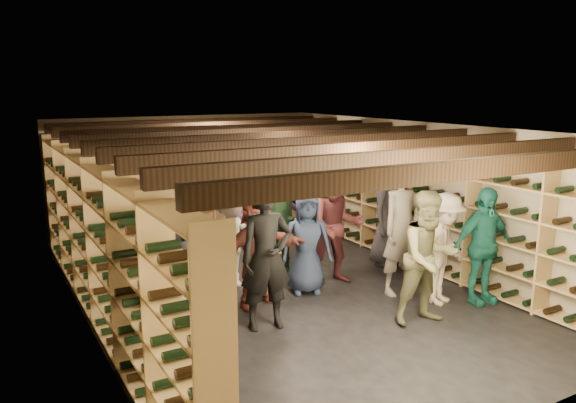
% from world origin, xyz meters
% --- Properties ---
extents(ground, '(8.00, 8.00, 0.00)m').
position_xyz_m(ground, '(0.00, 0.00, 0.00)').
color(ground, black).
rests_on(ground, ground).
extents(walls, '(5.52, 8.02, 2.40)m').
position_xyz_m(walls, '(0.00, 0.00, 1.20)').
color(walls, tan).
rests_on(walls, ground).
extents(ceiling, '(5.50, 8.00, 0.01)m').
position_xyz_m(ceiling, '(0.00, 0.00, 2.40)').
color(ceiling, beige).
rests_on(ceiling, walls).
extents(ceiling_joists, '(5.40, 7.12, 0.18)m').
position_xyz_m(ceiling_joists, '(0.00, 0.00, 2.26)').
color(ceiling_joists, black).
rests_on(ceiling_joists, ground).
extents(wine_rack_left, '(0.32, 7.50, 2.15)m').
position_xyz_m(wine_rack_left, '(-2.57, 0.00, 1.08)').
color(wine_rack_left, tan).
rests_on(wine_rack_left, ground).
extents(wine_rack_right, '(0.32, 7.50, 2.15)m').
position_xyz_m(wine_rack_right, '(2.57, 0.00, 1.08)').
color(wine_rack_right, tan).
rests_on(wine_rack_right, ground).
extents(wine_rack_back, '(4.70, 0.30, 2.15)m').
position_xyz_m(wine_rack_back, '(0.00, 3.83, 1.07)').
color(wine_rack_back, tan).
rests_on(wine_rack_back, ground).
extents(crate_stack_left, '(0.53, 0.37, 0.68)m').
position_xyz_m(crate_stack_left, '(-1.12, 1.30, 0.34)').
color(crate_stack_left, tan).
rests_on(crate_stack_left, ground).
extents(crate_stack_right, '(0.59, 0.50, 0.51)m').
position_xyz_m(crate_stack_right, '(-0.84, 1.47, 0.26)').
color(crate_stack_right, tan).
rests_on(crate_stack_right, ground).
extents(crate_loose, '(0.56, 0.44, 0.17)m').
position_xyz_m(crate_loose, '(0.48, 1.30, 0.09)').
color(crate_loose, tan).
rests_on(crate_loose, ground).
extents(person_0, '(0.99, 0.77, 1.79)m').
position_xyz_m(person_0, '(-2.18, -1.71, 0.90)').
color(person_0, black).
rests_on(person_0, ground).
extents(person_1, '(0.72, 0.53, 1.82)m').
position_xyz_m(person_1, '(-0.81, -1.09, 0.91)').
color(person_1, black).
rests_on(person_1, ground).
extents(person_2, '(0.92, 0.77, 1.72)m').
position_xyz_m(person_2, '(1.04, -1.97, 0.86)').
color(person_2, brown).
rests_on(person_2, ground).
extents(person_3, '(1.15, 0.90, 1.57)m').
position_xyz_m(person_3, '(1.69, -1.57, 0.78)').
color(person_3, beige).
rests_on(person_3, ground).
extents(person_4, '(1.00, 0.49, 1.64)m').
position_xyz_m(person_4, '(2.18, -1.82, 0.82)').
color(person_4, '#1D7464').
rests_on(person_4, ground).
extents(person_5, '(1.50, 0.70, 1.56)m').
position_xyz_m(person_5, '(-0.58, -0.39, 0.78)').
color(person_5, brown).
rests_on(person_5, ground).
extents(person_6, '(0.86, 0.72, 1.50)m').
position_xyz_m(person_6, '(0.27, -0.28, 0.75)').
color(person_6, '#222F4B').
rests_on(person_6, ground).
extents(person_7, '(0.73, 0.50, 1.91)m').
position_xyz_m(person_7, '(1.44, -0.99, 0.96)').
color(person_7, gray).
rests_on(person_7, ground).
extents(person_8, '(1.06, 0.96, 1.80)m').
position_xyz_m(person_8, '(0.87, -0.16, 0.90)').
color(person_8, '#461D1F').
rests_on(person_8, ground).
extents(person_9, '(1.02, 0.66, 1.49)m').
position_xyz_m(person_9, '(-0.58, 0.49, 0.75)').
color(person_9, beige).
rests_on(person_9, ground).
extents(person_10, '(1.12, 0.51, 1.88)m').
position_xyz_m(person_10, '(0.20, 0.41, 0.94)').
color(person_10, '#224526').
rests_on(person_10, ground).
extents(person_11, '(1.78, 1.00, 1.83)m').
position_xyz_m(person_11, '(0.27, 0.95, 0.91)').
color(person_11, slate).
rests_on(person_11, ground).
extents(person_12, '(1.08, 0.90, 1.89)m').
position_xyz_m(person_12, '(2.18, 0.15, 0.95)').
color(person_12, '#38373C').
rests_on(person_12, ground).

